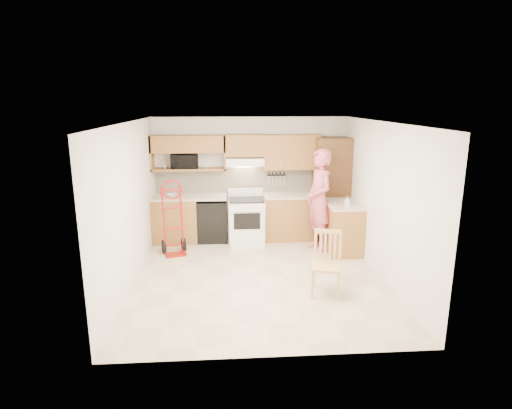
{
  "coord_description": "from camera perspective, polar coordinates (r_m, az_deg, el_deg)",
  "views": [
    {
      "loc": [
        -0.49,
        -6.43,
        2.82
      ],
      "look_at": [
        0.0,
        0.5,
        1.1
      ],
      "focal_mm": 29.55,
      "sensor_mm": 36.0,
      "label": 1
    }
  ],
  "objects": [
    {
      "name": "wall_front",
      "position": [
        4.48,
        2.52,
        -6.59
      ],
      "size": [
        4.0,
        0.02,
        2.5
      ],
      "primitive_type": "cube",
      "color": "white",
      "rests_on": "ground"
    },
    {
      "name": "ceiling",
      "position": [
        6.46,
        0.32,
        11.15
      ],
      "size": [
        4.0,
        4.5,
        0.02
      ],
      "primitive_type": "cube",
      "color": "white",
      "rests_on": "ground"
    },
    {
      "name": "backsplash",
      "position": [
        8.83,
        -0.8,
        3.32
      ],
      "size": [
        3.92,
        0.03,
        0.55
      ],
      "primitive_type": "cube",
      "color": "beige",
      "rests_on": "wall_back"
    },
    {
      "name": "soap_bottle",
      "position": [
        7.87,
        12.22,
        0.44
      ],
      "size": [
        0.09,
        0.09,
        0.18
      ],
      "primitive_type": "imported",
      "rotation": [
        0.0,
        0.0,
        -0.11
      ],
      "color": "white",
      "rests_on": "countertop_return"
    },
    {
      "name": "lower_cab_left",
      "position": [
        8.77,
        -10.84,
        -2.03
      ],
      "size": [
        0.9,
        0.6,
        0.9
      ],
      "primitive_type": "cube",
      "color": "olive",
      "rests_on": "ground"
    },
    {
      "name": "upper_cab_left",
      "position": [
        8.59,
        -9.2,
        8.11
      ],
      "size": [
        1.5,
        0.33,
        0.34
      ],
      "primitive_type": "cube",
      "color": "olive",
      "rests_on": "wall_back"
    },
    {
      "name": "knife_strip",
      "position": [
        8.84,
        2.78,
        3.59
      ],
      "size": [
        0.4,
        0.05,
        0.29
      ],
      "primitive_type": null,
      "color": "black",
      "rests_on": "backsplash"
    },
    {
      "name": "wall_right",
      "position": [
        7.08,
        16.76,
        0.49
      ],
      "size": [
        0.02,
        4.5,
        2.5
      ],
      "primitive_type": "cube",
      "color": "white",
      "rests_on": "ground"
    },
    {
      "name": "upper_cab_right",
      "position": [
        8.68,
        4.77,
        7.1
      ],
      "size": [
        1.14,
        0.33,
        0.7
      ],
      "primitive_type": "cube",
      "color": "olive",
      "rests_on": "wall_back"
    },
    {
      "name": "range",
      "position": [
        8.49,
        -1.3,
        -1.75
      ],
      "size": [
        0.72,
        0.95,
        1.06
      ],
      "primitive_type": null,
      "color": "white",
      "rests_on": "ground"
    },
    {
      "name": "bowl",
      "position": [
        8.66,
        -11.35,
        1.24
      ],
      "size": [
        0.22,
        0.22,
        0.05
      ],
      "primitive_type": "imported",
      "rotation": [
        0.0,
        0.0,
        0.12
      ],
      "color": "white",
      "rests_on": "countertop_left"
    },
    {
      "name": "hand_truck",
      "position": [
        7.98,
        -11.11,
        -2.23
      ],
      "size": [
        0.61,
        0.58,
        1.28
      ],
      "primitive_type": null,
      "rotation": [
        0.0,
        0.0,
        0.27
      ],
      "color": "#9D1911",
      "rests_on": "ground"
    },
    {
      "name": "pantry_tall",
      "position": [
        8.83,
        10.07,
        2.12
      ],
      "size": [
        0.7,
        0.6,
        2.1
      ],
      "primitive_type": "cube",
      "color": "brown",
      "rests_on": "ground"
    },
    {
      "name": "wall_back",
      "position": [
        8.85,
        -0.81,
        3.67
      ],
      "size": [
        4.0,
        0.02,
        2.5
      ],
      "primitive_type": "cube",
      "color": "white",
      "rests_on": "ground"
    },
    {
      "name": "floor",
      "position": [
        7.04,
        0.29,
        -9.79
      ],
      "size": [
        4.0,
        4.5,
        0.02
      ],
      "primitive_type": "cube",
      "color": "beige",
      "rests_on": "ground"
    },
    {
      "name": "upper_shelf_mw",
      "position": [
        8.66,
        -9.07,
        4.75
      ],
      "size": [
        1.5,
        0.33,
        0.04
      ],
      "primitive_type": "cube",
      "color": "olive",
      "rests_on": "wall_back"
    },
    {
      "name": "countertop_left",
      "position": [
        8.63,
        -9.0,
        1.0
      ],
      "size": [
        1.5,
        0.63,
        0.04
      ],
      "primitive_type": "cube",
      "color": "beige",
      "rests_on": "lower_cab_left"
    },
    {
      "name": "lower_cab_right",
      "position": [
        8.81,
        4.72,
        -1.76
      ],
      "size": [
        1.14,
        0.6,
        0.9
      ],
      "primitive_type": "cube",
      "color": "olive",
      "rests_on": "ground"
    },
    {
      "name": "range_hood",
      "position": [
        8.54,
        -1.53,
        5.89
      ],
      "size": [
        0.76,
        0.46,
        0.14
      ],
      "primitive_type": "cube",
      "color": "white",
      "rests_on": "wall_back"
    },
    {
      "name": "dishwasher",
      "position": [
        8.72,
        -5.93,
        -2.12
      ],
      "size": [
        0.6,
        0.6,
        0.85
      ],
      "primitive_type": "cube",
      "color": "black",
      "rests_on": "ground"
    },
    {
      "name": "microwave",
      "position": [
        8.64,
        -9.63,
        5.85
      ],
      "size": [
        0.55,
        0.39,
        0.3
      ],
      "primitive_type": "imported",
      "rotation": [
        0.0,
        0.0,
        0.04
      ],
      "color": "black",
      "rests_on": "upper_shelf_mw"
    },
    {
      "name": "upper_cab_center",
      "position": [
        8.57,
        -1.57,
        8.0
      ],
      "size": [
        0.76,
        0.33,
        0.44
      ],
      "primitive_type": "cube",
      "color": "olive",
      "rests_on": "wall_back"
    },
    {
      "name": "wall_left",
      "position": [
        6.79,
        -16.86,
        -0.07
      ],
      "size": [
        0.02,
        4.5,
        2.5
      ],
      "primitive_type": "cube",
      "color": "white",
      "rests_on": "ground"
    },
    {
      "name": "cab_return_right",
      "position": [
        8.24,
        11.57,
        -3.11
      ],
      "size": [
        0.6,
        1.0,
        0.9
      ],
      "primitive_type": "cube",
      "color": "olive",
      "rests_on": "ground"
    },
    {
      "name": "person",
      "position": [
        8.04,
        8.52,
        0.52
      ],
      "size": [
        0.61,
        0.8,
        1.96
      ],
      "primitive_type": "imported",
      "rotation": [
        0.0,
        0.0,
        -1.37
      ],
      "color": "#C95967",
      "rests_on": "ground"
    },
    {
      "name": "countertop_right",
      "position": [
        8.69,
        4.79,
        1.23
      ],
      "size": [
        1.14,
        0.63,
        0.04
      ],
      "primitive_type": "cube",
      "color": "beige",
      "rests_on": "lower_cab_right"
    },
    {
      "name": "countertop_return",
      "position": [
        8.12,
        11.73,
        0.07
      ],
      "size": [
        0.63,
        1.0,
        0.04
      ],
      "primitive_type": "cube",
      "color": "beige",
      "rests_on": "cab_return_right"
    },
    {
      "name": "dining_chair",
      "position": [
        6.35,
        9.54,
        -7.95
      ],
      "size": [
        0.53,
        0.56,
        0.95
      ],
      "primitive_type": null,
      "rotation": [
        0.0,
        0.0,
        -0.27
      ],
      "color": "tan",
      "rests_on": "ground"
    }
  ]
}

